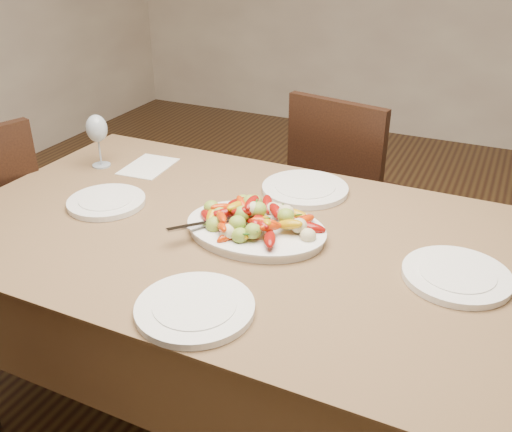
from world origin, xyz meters
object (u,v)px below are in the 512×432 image
object	(u,v)px
dining_table	(256,339)
plate_near	(195,308)
plate_far	(305,189)
plate_right	(457,276)
chair_far	(352,196)
plate_left	(107,202)
serving_platter	(256,231)
wine_glass	(98,139)

from	to	relation	value
dining_table	plate_near	size ratio (longest dim) A/B	6.63
plate_far	plate_near	xyz separation A→B (m)	(0.00, -0.72, 0.00)
plate_near	plate_right	bearing A→B (deg)	36.76
plate_far	plate_near	size ratio (longest dim) A/B	1.03
dining_table	plate_right	world-z (taller)	plate_right
chair_far	plate_near	world-z (taller)	chair_far
plate_left	plate_right	xyz separation A→B (m)	(1.06, 0.03, 0.00)
serving_platter	plate_left	world-z (taller)	serving_platter
plate_far	wine_glass	size ratio (longest dim) A/B	1.39
serving_platter	plate_left	bearing A→B (deg)	-177.18
serving_platter	plate_near	size ratio (longest dim) A/B	1.44
dining_table	plate_left	size ratio (longest dim) A/B	7.55
plate_right	plate_far	world-z (taller)	same
serving_platter	dining_table	bearing A→B (deg)	-49.25
plate_right	plate_far	bearing A→B (deg)	148.41
plate_left	plate_far	size ratio (longest dim) A/B	0.85
dining_table	plate_right	bearing A→B (deg)	1.07
dining_table	wine_glass	size ratio (longest dim) A/B	8.98
chair_far	wine_glass	size ratio (longest dim) A/B	4.64
plate_near	wine_glass	size ratio (longest dim) A/B	1.35
serving_platter	plate_left	xyz separation A→B (m)	(-0.51, -0.03, -0.00)
plate_right	plate_far	xyz separation A→B (m)	(-0.53, 0.32, 0.00)
serving_platter	plate_left	distance (m)	0.51
plate_right	serving_platter	bearing A→B (deg)	-179.18
dining_table	plate_near	xyz separation A→B (m)	(0.02, -0.38, 0.39)
dining_table	plate_right	distance (m)	0.67
serving_platter	plate_far	xyz separation A→B (m)	(0.03, 0.33, -0.00)
chair_far	wine_glass	xyz separation A→B (m)	(-0.76, -0.72, 0.39)
chair_far	serving_platter	xyz separation A→B (m)	(-0.03, -0.95, 0.30)
serving_platter	plate_far	distance (m)	0.33
plate_right	plate_far	distance (m)	0.62
plate_far	plate_near	distance (m)	0.72
serving_platter	plate_right	xyz separation A→B (m)	(0.55, 0.01, -0.00)
dining_table	chair_far	distance (m)	0.95
plate_far	wine_glass	world-z (taller)	wine_glass
dining_table	plate_near	world-z (taller)	plate_near
dining_table	wine_glass	bearing A→B (deg)	162.78
plate_near	wine_glass	xyz separation A→B (m)	(-0.75, 0.61, 0.09)
chair_far	plate_right	world-z (taller)	chair_far
plate_far	wine_glass	distance (m)	0.77
serving_platter	plate_far	bearing A→B (deg)	85.70
chair_far	plate_far	world-z (taller)	chair_far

